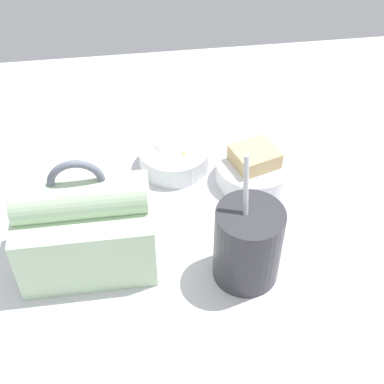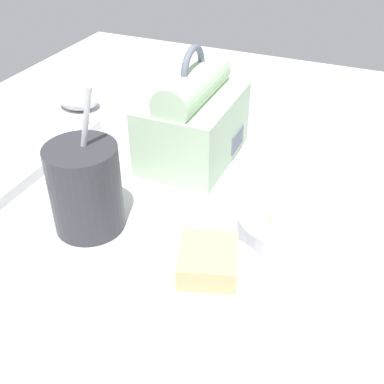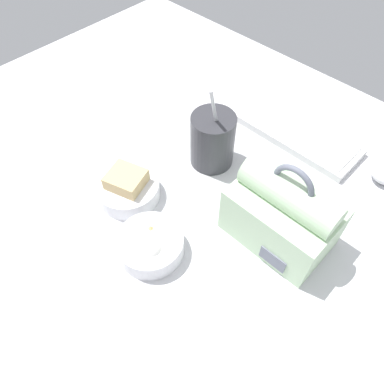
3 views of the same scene
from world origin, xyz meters
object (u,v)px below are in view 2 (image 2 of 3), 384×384
at_px(lunch_bag, 193,120).
at_px(computer_mouse, 78,99).
at_px(keyboard, 18,159).
at_px(bento_bowl_snacks, 284,226).
at_px(soup_cup, 85,187).
at_px(bento_bowl_sandwich, 207,278).

xyz_separation_m(lunch_bag, computer_mouse, (0.08, 0.28, -0.05)).
xyz_separation_m(keyboard, computer_mouse, (0.21, 0.03, 0.01)).
height_order(lunch_bag, bento_bowl_snacks, lunch_bag).
height_order(soup_cup, bento_bowl_sandwich, soup_cup).
bearing_deg(soup_cup, bento_bowl_snacks, -73.42).
xyz_separation_m(lunch_bag, bento_bowl_sandwich, (-0.27, -0.13, -0.04)).
bearing_deg(lunch_bag, bento_bowl_snacks, -127.62).
bearing_deg(computer_mouse, keyboard, -172.24).
relative_size(keyboard, soup_cup, 1.54).
relative_size(bento_bowl_snacks, computer_mouse, 1.47).
bearing_deg(bento_bowl_snacks, lunch_bag, 52.38).
bearing_deg(keyboard, soup_cup, -113.74).
xyz_separation_m(keyboard, soup_cup, (-0.08, -0.19, 0.05)).
bearing_deg(bento_bowl_sandwich, soup_cup, 74.21).
height_order(keyboard, computer_mouse, computer_mouse).
height_order(bento_bowl_sandwich, computer_mouse, bento_bowl_sandwich).
bearing_deg(bento_bowl_snacks, computer_mouse, 64.13).
xyz_separation_m(lunch_bag, soup_cup, (-0.22, 0.06, -0.01)).
distance_m(soup_cup, bento_bowl_snacks, 0.26).
xyz_separation_m(keyboard, lunch_bag, (0.13, -0.25, 0.06)).
xyz_separation_m(soup_cup, bento_bowl_snacks, (0.07, -0.24, -0.04)).
height_order(keyboard, lunch_bag, lunch_bag).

